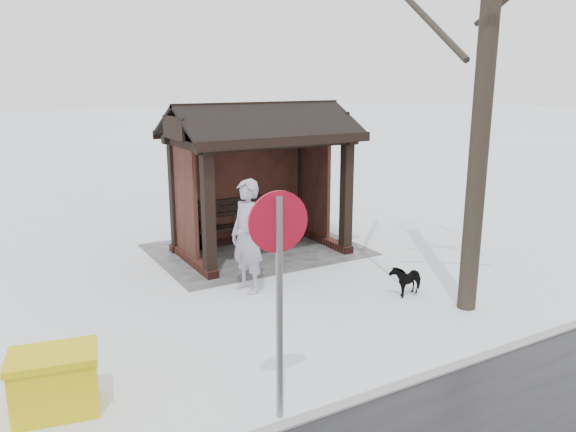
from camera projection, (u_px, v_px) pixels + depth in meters
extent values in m
plane|color=white|center=(261.00, 252.00, 11.72)|extent=(120.00, 120.00, 0.00)
cube|color=gray|center=(460.00, 366.00, 7.09)|extent=(120.00, 0.15, 0.06)
cube|color=gray|center=(257.00, 250.00, 11.89)|extent=(4.20, 3.20, 0.02)
cube|color=#331712|center=(243.00, 238.00, 12.46)|extent=(3.30, 0.22, 0.16)
cube|color=#331712|center=(321.00, 239.00, 12.43)|extent=(0.22, 2.10, 0.16)
cube|color=#331712|center=(193.00, 260.00, 10.97)|extent=(0.22, 2.10, 0.16)
cube|color=black|center=(346.00, 199.00, 11.41)|extent=(0.20, 0.20, 2.30)
cube|color=black|center=(209.00, 217.00, 9.96)|extent=(0.20, 0.20, 2.30)
cube|color=black|center=(301.00, 185.00, 12.93)|extent=(0.20, 0.20, 2.30)
cube|color=black|center=(175.00, 198.00, 11.48)|extent=(0.20, 0.20, 2.30)
cube|color=black|center=(242.00, 187.00, 12.18)|extent=(2.80, 0.08, 2.14)
cube|color=black|center=(314.00, 185.00, 12.42)|extent=(0.08, 1.17, 2.14)
cube|color=black|center=(185.00, 200.00, 10.96)|extent=(0.08, 1.17, 2.14)
cube|color=black|center=(282.00, 144.00, 10.40)|extent=(3.40, 0.20, 0.18)
cube|color=black|center=(241.00, 135.00, 11.91)|extent=(3.40, 0.20, 0.18)
cylinder|color=black|center=(489.00, 24.00, 7.89)|extent=(0.29, 0.29, 8.55)
imported|color=#9B92AB|center=(248.00, 236.00, 9.37)|extent=(0.63, 0.80, 1.93)
imported|color=black|center=(406.00, 279.00, 9.40)|extent=(0.67, 0.41, 0.53)
cube|color=#D3BB0C|center=(55.00, 386.00, 6.06)|extent=(0.96, 0.73, 0.63)
cube|color=#D3BB0C|center=(52.00, 356.00, 5.97)|extent=(1.02, 0.79, 0.08)
cylinder|color=gray|center=(279.00, 312.00, 5.76)|extent=(0.07, 0.07, 2.42)
cylinder|color=#A20B21|center=(278.00, 222.00, 5.55)|extent=(0.63, 0.11, 0.63)
cylinder|color=white|center=(277.00, 221.00, 5.56)|extent=(0.49, 0.09, 0.48)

